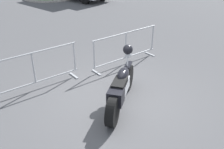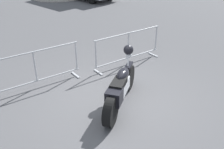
# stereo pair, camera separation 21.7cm
# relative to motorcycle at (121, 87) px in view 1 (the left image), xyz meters

# --- Properties ---
(ground_plane) EXTENTS (120.00, 120.00, 0.00)m
(ground_plane) POSITION_rel_motorcycle_xyz_m (0.01, 0.22, -0.50)
(ground_plane) COLOR #4C4C4F
(motorcycle) EXTENTS (1.83, 1.68, 1.30)m
(motorcycle) POSITION_rel_motorcycle_xyz_m (0.00, 0.00, 0.00)
(motorcycle) COLOR black
(motorcycle) RESTS_ON ground
(crowd_barrier_near) EXTENTS (2.58, 0.64, 1.07)m
(crowd_barrier_near) POSITION_rel_motorcycle_xyz_m (-1.51, 1.88, 0.06)
(crowd_barrier_near) COLOR #9EA0A5
(crowd_barrier_near) RESTS_ON ground
(crowd_barrier_far) EXTENTS (2.58, 0.64, 1.07)m
(crowd_barrier_far) POSITION_rel_motorcycle_xyz_m (1.51, 1.88, 0.06)
(crowd_barrier_far) COLOR #9EA0A5
(crowd_barrier_far) RESTS_ON ground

